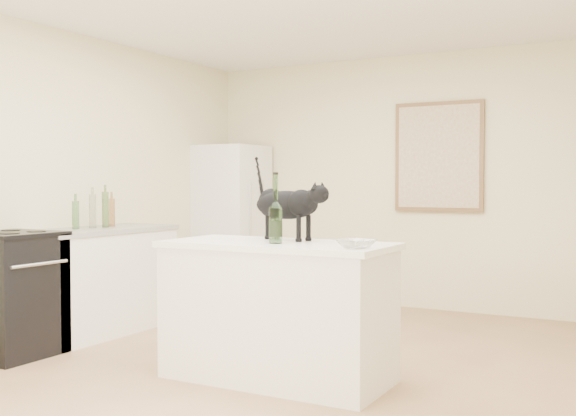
{
  "coord_description": "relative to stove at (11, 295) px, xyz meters",
  "views": [
    {
      "loc": [
        2.3,
        -4.07,
        1.28
      ],
      "look_at": [
        0.15,
        -0.15,
        1.12
      ],
      "focal_mm": 42.96,
      "sensor_mm": 36.0,
      "label": 1
    }
  ],
  "objects": [
    {
      "name": "floor",
      "position": [
        1.95,
        0.6,
        -0.45
      ],
      "size": [
        5.5,
        5.5,
        0.0
      ],
      "primitive_type": "plane",
      "color": "tan",
      "rests_on": "ground"
    },
    {
      "name": "wall_back",
      "position": [
        1.95,
        3.35,
        0.85
      ],
      "size": [
        4.5,
        0.0,
        4.5
      ],
      "primitive_type": "plane",
      "rotation": [
        1.57,
        0.0,
        0.0
      ],
      "color": "beige",
      "rests_on": "ground"
    },
    {
      "name": "wall_left",
      "position": [
        -0.3,
        0.6,
        0.85
      ],
      "size": [
        0.0,
        5.5,
        5.5
      ],
      "primitive_type": "plane",
      "rotation": [
        1.57,
        0.0,
        1.57
      ],
      "color": "beige",
      "rests_on": "ground"
    },
    {
      "name": "island_base",
      "position": [
        2.05,
        0.4,
        -0.02
      ],
      "size": [
        1.44,
        0.67,
        0.86
      ],
      "primitive_type": "cube",
      "color": "white",
      "rests_on": "floor"
    },
    {
      "name": "island_top",
      "position": [
        2.05,
        0.4,
        0.43
      ],
      "size": [
        1.5,
        0.7,
        0.04
      ],
      "primitive_type": "cube",
      "color": "white",
      "rests_on": "island_base"
    },
    {
      "name": "left_cabinets",
      "position": [
        0.0,
        0.9,
        -0.02
      ],
      "size": [
        0.6,
        1.4,
        0.86
      ],
      "primitive_type": "cube",
      "color": "white",
      "rests_on": "floor"
    },
    {
      "name": "left_countertop",
      "position": [
        0.0,
        0.9,
        0.43
      ],
      "size": [
        0.62,
        1.44,
        0.04
      ],
      "primitive_type": "cube",
      "color": "gray",
      "rests_on": "left_cabinets"
    },
    {
      "name": "stove",
      "position": [
        0.0,
        0.0,
        0.0
      ],
      "size": [
        0.6,
        0.6,
        0.9
      ],
      "primitive_type": "cube",
      "color": "black",
      "rests_on": "floor"
    },
    {
      "name": "fridge",
      "position": [
        0.0,
        2.95,
        0.4
      ],
      "size": [
        0.68,
        0.68,
        1.7
      ],
      "primitive_type": "cube",
      "color": "white",
      "rests_on": "floor"
    },
    {
      "name": "artwork_frame",
      "position": [
        2.25,
        3.32,
        1.1
      ],
      "size": [
        0.9,
        0.03,
        1.1
      ],
      "primitive_type": "cube",
      "color": "brown",
      "rests_on": "wall_back"
    },
    {
      "name": "artwork_canvas",
      "position": [
        2.25,
        3.3,
        1.1
      ],
      "size": [
        0.82,
        0.0,
        1.02
      ],
      "primitive_type": "cube",
      "color": "beige",
      "rests_on": "wall_back"
    },
    {
      "name": "black_cat",
      "position": [
        2.03,
        0.57,
        0.66
      ],
      "size": [
        0.63,
        0.36,
        0.42
      ],
      "primitive_type": null,
      "rotation": [
        0.0,
        0.0,
        -0.31
      ],
      "color": "black",
      "rests_on": "island_top"
    },
    {
      "name": "wine_bottle",
      "position": [
        2.09,
        0.31,
        0.65
      ],
      "size": [
        0.11,
        0.11,
        0.4
      ],
      "primitive_type": "cylinder",
      "rotation": [
        0.0,
        0.0,
        -0.35
      ],
      "color": "#255522",
      "rests_on": "island_top"
    },
    {
      "name": "glass_bowl",
      "position": [
        2.67,
        0.24,
        0.48
      ],
      "size": [
        0.27,
        0.27,
        0.05
      ],
      "primitive_type": "imported",
      "rotation": [
        0.0,
        0.0,
        -0.3
      ],
      "color": "white",
      "rests_on": "island_top"
    },
    {
      "name": "fridge_paper",
      "position": [
        0.34,
        3.08,
        0.79
      ],
      "size": [
        0.05,
        0.12,
        0.16
      ],
      "primitive_type": "cube",
      "rotation": [
        0.0,
        0.0,
        0.34
      ],
      "color": "beige",
      "rests_on": "fridge"
    },
    {
      "name": "counter_bottle_cluster",
      "position": [
        -0.02,
        0.91,
        0.59
      ],
      "size": [
        0.12,
        0.46,
        0.31
      ],
      "color": "brown",
      "rests_on": "left_countertop"
    }
  ]
}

